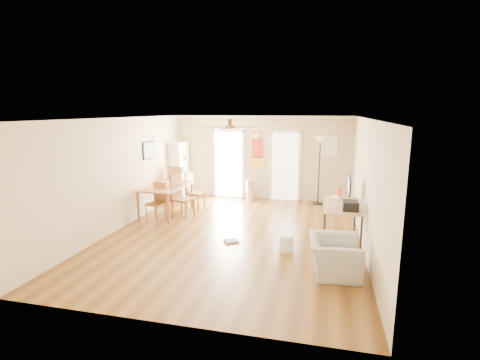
% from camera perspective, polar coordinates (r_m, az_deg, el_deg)
% --- Properties ---
extents(floor, '(7.00, 7.00, 0.00)m').
position_cam_1_polar(floor, '(8.14, -0.98, -8.77)').
color(floor, brown).
rests_on(floor, ground).
extents(ceiling, '(5.50, 7.00, 0.00)m').
position_cam_1_polar(ceiling, '(7.65, -1.05, 9.85)').
color(ceiling, silver).
rests_on(ceiling, floor).
extents(wall_back, '(5.50, 0.04, 2.60)m').
position_cam_1_polar(wall_back, '(11.18, 3.43, 3.55)').
color(wall_back, beige).
rests_on(wall_back, floor).
extents(wall_front, '(5.50, 0.04, 2.60)m').
position_cam_1_polar(wall_front, '(4.59, -11.97, -7.81)').
color(wall_front, beige).
rests_on(wall_front, floor).
extents(wall_left, '(0.04, 7.00, 2.60)m').
position_cam_1_polar(wall_left, '(8.87, -18.50, 1.01)').
color(wall_left, beige).
rests_on(wall_left, floor).
extents(wall_right, '(0.04, 7.00, 2.60)m').
position_cam_1_polar(wall_right, '(7.61, 19.49, -0.66)').
color(wall_right, beige).
rests_on(wall_right, floor).
extents(crown_molding, '(5.50, 7.00, 0.08)m').
position_cam_1_polar(crown_molding, '(7.66, -1.05, 9.55)').
color(crown_molding, white).
rests_on(crown_molding, wall_back).
extents(kitchen_doorway, '(0.90, 0.10, 2.10)m').
position_cam_1_polar(kitchen_doorway, '(11.42, -1.80, 2.46)').
color(kitchen_doorway, white).
rests_on(kitchen_doorway, wall_back).
extents(bathroom_doorway, '(0.80, 0.10, 2.10)m').
position_cam_1_polar(bathroom_doorway, '(11.09, 7.22, 2.12)').
color(bathroom_doorway, white).
rests_on(bathroom_doorway, wall_back).
extents(wall_decal, '(0.46, 0.03, 1.10)m').
position_cam_1_polar(wall_decal, '(11.15, 2.79, 4.84)').
color(wall_decal, red).
rests_on(wall_decal, wall_back).
extents(ac_grille, '(0.50, 0.04, 0.60)m').
position_cam_1_polar(ac_grille, '(10.94, 14.11, 5.18)').
color(ac_grille, white).
rests_on(ac_grille, wall_back).
extents(framed_poster, '(0.04, 0.66, 0.48)m').
position_cam_1_polar(framed_poster, '(10.01, -14.32, 4.65)').
color(framed_poster, black).
rests_on(framed_poster, wall_left).
extents(ceiling_fan, '(1.24, 1.24, 0.20)m').
position_cam_1_polar(ceiling_fan, '(7.37, -1.63, 8.48)').
color(ceiling_fan, '#593819').
rests_on(ceiling_fan, ceiling).
extents(bookshelf, '(0.55, 0.86, 1.78)m').
position_cam_1_polar(bookshelf, '(11.49, -9.67, 1.55)').
color(bookshelf, white).
rests_on(bookshelf, floor).
extents(dining_table, '(1.03, 1.63, 0.79)m').
position_cam_1_polar(dining_table, '(9.77, -11.63, -3.17)').
color(dining_table, '#AC6F37').
rests_on(dining_table, floor).
extents(dining_chair_right_a, '(0.48, 0.48, 1.04)m').
position_cam_1_polar(dining_chair_right_a, '(10.16, -7.17, -1.75)').
color(dining_chair_right_a, '#A87836').
rests_on(dining_chair_right_a, floor).
extents(dining_chair_right_b, '(0.55, 0.55, 1.12)m').
position_cam_1_polar(dining_chair_right_b, '(9.34, -9.09, -2.70)').
color(dining_chair_right_b, olive).
rests_on(dining_chair_right_b, floor).
extents(dining_chair_near, '(0.48, 0.48, 0.95)m').
position_cam_1_polar(dining_chair_near, '(9.34, -13.38, -3.40)').
color(dining_chair_near, '#AA7A36').
rests_on(dining_chair_near, floor).
extents(dining_chair_far, '(0.57, 0.57, 1.11)m').
position_cam_1_polar(dining_chair_far, '(11.01, -9.42, -0.62)').
color(dining_chair_far, '#A45D34').
rests_on(dining_chair_far, floor).
extents(trash_can, '(0.30, 0.30, 0.63)m').
position_cam_1_polar(trash_can, '(11.11, 1.73, -1.63)').
color(trash_can, silver).
rests_on(trash_can, floor).
extents(torchiere_lamp, '(0.42, 0.42, 2.02)m').
position_cam_1_polar(torchiere_lamp, '(10.76, 12.53, 1.45)').
color(torchiere_lamp, black).
rests_on(torchiere_lamp, floor).
extents(computer_desk, '(0.77, 1.53, 0.82)m').
position_cam_1_polar(computer_desk, '(7.94, 15.83, -6.60)').
color(computer_desk, tan).
rests_on(computer_desk, floor).
extents(imac, '(0.12, 0.56, 0.52)m').
position_cam_1_polar(imac, '(8.12, 17.07, -1.38)').
color(imac, black).
rests_on(imac, computer_desk).
extents(keyboard, '(0.20, 0.43, 0.02)m').
position_cam_1_polar(keyboard, '(8.36, 15.04, -2.69)').
color(keyboard, silver).
rests_on(keyboard, computer_desk).
extents(printer, '(0.32, 0.36, 0.18)m').
position_cam_1_polar(printer, '(7.41, 17.20, -3.92)').
color(printer, black).
rests_on(printer, computer_desk).
extents(orange_bottle, '(0.07, 0.07, 0.22)m').
position_cam_1_polar(orange_bottle, '(8.51, 15.71, -1.79)').
color(orange_bottle, '#FC3916').
rests_on(orange_bottle, computer_desk).
extents(wastebasket_a, '(0.36, 0.36, 0.33)m').
position_cam_1_polar(wastebasket_a, '(7.29, 7.43, -9.93)').
color(wastebasket_a, white).
rests_on(wastebasket_a, floor).
extents(floor_cloth, '(0.36, 0.34, 0.04)m').
position_cam_1_polar(floor_cloth, '(7.73, -1.42, -9.73)').
color(floor_cloth, '#9D9D98').
rests_on(floor_cloth, floor).
extents(armchair, '(0.90, 1.02, 0.62)m').
position_cam_1_polar(armchair, '(6.44, 14.85, -11.72)').
color(armchair, '#A6A5A0').
rests_on(armchair, floor).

